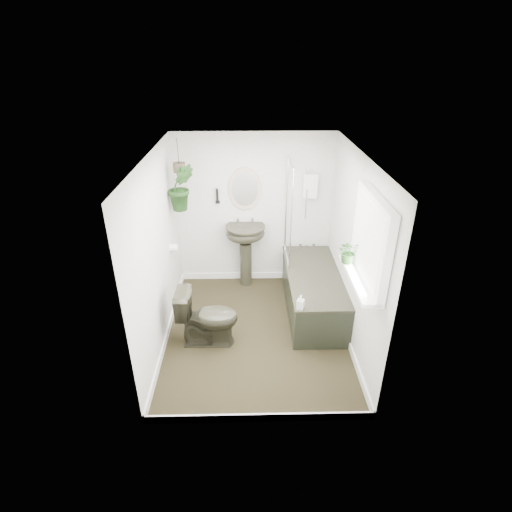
{
  "coord_description": "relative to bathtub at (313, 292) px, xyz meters",
  "views": [
    {
      "loc": [
        -0.1,
        -4.14,
        3.3
      ],
      "look_at": [
        0.0,
        0.15,
        1.05
      ],
      "focal_mm": 28.0,
      "sensor_mm": 36.0,
      "label": 1
    }
  ],
  "objects": [
    {
      "name": "bathtub",
      "position": [
        0.0,
        0.0,
        0.0
      ],
      "size": [
        0.72,
        1.72,
        0.58
      ],
      "primitive_type": null,
      "color": "#2B2A1E",
      "rests_on": "floor"
    },
    {
      "name": "skirting",
      "position": [
        -0.8,
        -0.5,
        -0.24
      ],
      "size": [
        2.3,
        2.8,
        0.1
      ],
      "primitive_type": "cube",
      "color": "white",
      "rests_on": "floor"
    },
    {
      "name": "oval_mirror",
      "position": [
        -0.93,
        0.87,
        1.21
      ],
      "size": [
        0.46,
        0.03,
        0.62
      ],
      "primitive_type": "ellipsoid",
      "color": "#C2AC94",
      "rests_on": "wall_back"
    },
    {
      "name": "wall_front",
      "position": [
        -0.8,
        -1.91,
        0.86
      ],
      "size": [
        2.3,
        0.02,
        2.3
      ],
      "primitive_type": "cube",
      "color": "white",
      "rests_on": "ground"
    },
    {
      "name": "pedestal_sink",
      "position": [
        -0.93,
        0.74,
        0.2
      ],
      "size": [
        0.68,
        0.62,
        0.99
      ],
      "primitive_type": null,
      "rotation": [
        0.0,
        0.0,
        0.25
      ],
      "color": "#2B2A1E",
      "rests_on": "floor"
    },
    {
      "name": "ceiling",
      "position": [
        -0.8,
        -0.5,
        2.02
      ],
      "size": [
        2.3,
        2.8,
        0.02
      ],
      "primitive_type": "cube",
      "color": "white",
      "rests_on": "ground"
    },
    {
      "name": "window_blinds",
      "position": [
        0.24,
        -1.2,
        1.36
      ],
      "size": [
        0.01,
        0.86,
        0.76
      ],
      "primitive_type": "cube",
      "color": "white",
      "rests_on": "wall_right"
    },
    {
      "name": "floor",
      "position": [
        -0.8,
        -0.5,
        -0.3
      ],
      "size": [
        2.3,
        2.8,
        0.02
      ],
      "primitive_type": "cube",
      "color": "black",
      "rests_on": "ground"
    },
    {
      "name": "soap_bottle",
      "position": [
        -0.29,
        -0.79,
        0.38
      ],
      "size": [
        0.1,
        0.11,
        0.17
      ],
      "primitive_type": "imported",
      "rotation": [
        0.0,
        0.0,
        -0.42
      ],
      "color": "black",
      "rests_on": "bathtub"
    },
    {
      "name": "toilet_roll_holder",
      "position": [
        -1.9,
        0.2,
        0.61
      ],
      "size": [
        0.11,
        0.11,
        0.11
      ],
      "primitive_type": "cylinder",
      "rotation": [
        0.0,
        1.57,
        0.0
      ],
      "color": "white",
      "rests_on": "wall_left"
    },
    {
      "name": "shower_box",
      "position": [
        0.0,
        0.84,
        1.26
      ],
      "size": [
        0.2,
        0.1,
        0.35
      ],
      "primitive_type": "cube",
      "color": "white",
      "rests_on": "wall_back"
    },
    {
      "name": "wall_back",
      "position": [
        -0.8,
        0.91,
        0.86
      ],
      "size": [
        2.3,
        0.02,
        2.3
      ],
      "primitive_type": "cube",
      "color": "white",
      "rests_on": "ground"
    },
    {
      "name": "window_recess",
      "position": [
        0.29,
        -1.2,
        1.36
      ],
      "size": [
        0.08,
        1.0,
        0.9
      ],
      "primitive_type": "cube",
      "color": "white",
      "rests_on": "wall_right"
    },
    {
      "name": "sill_plant",
      "position": [
        0.17,
        -0.9,
        1.09
      ],
      "size": [
        0.24,
        0.21,
        0.26
      ],
      "primitive_type": "imported",
      "rotation": [
        0.0,
        0.0,
        -0.03
      ],
      "color": "black",
      "rests_on": "window_sill"
    },
    {
      "name": "bath_screen",
      "position": [
        -0.33,
        0.49,
        0.99
      ],
      "size": [
        0.04,
        0.72,
        1.4
      ],
      "primitive_type": null,
      "color": "silver",
      "rests_on": "bathtub"
    },
    {
      "name": "hanging_plant",
      "position": [
        -1.77,
        0.45,
        1.38
      ],
      "size": [
        0.41,
        0.36,
        0.64
      ],
      "primitive_type": "imported",
      "rotation": [
        0.0,
        0.0,
        0.24
      ],
      "color": "black",
      "rests_on": "ceiling"
    },
    {
      "name": "wall_right",
      "position": [
        0.36,
        -0.5,
        0.86
      ],
      "size": [
        0.02,
        2.8,
        2.3
      ],
      "primitive_type": "cube",
      "color": "white",
      "rests_on": "ground"
    },
    {
      "name": "toilet",
      "position": [
        -1.4,
        -0.66,
        0.08
      ],
      "size": [
        0.74,
        0.44,
        0.75
      ],
      "primitive_type": "imported",
      "rotation": [
        0.0,
        0.0,
        1.55
      ],
      "color": "#2B2A1E",
      "rests_on": "floor"
    },
    {
      "name": "wall_sconce",
      "position": [
        -1.33,
        0.86,
        1.11
      ],
      "size": [
        0.04,
        0.04,
        0.22
      ],
      "primitive_type": "cylinder",
      "color": "black",
      "rests_on": "wall_back"
    },
    {
      "name": "window_sill",
      "position": [
        0.22,
        -1.2,
        0.94
      ],
      "size": [
        0.18,
        1.0,
        0.04
      ],
      "primitive_type": "cube",
      "color": "white",
      "rests_on": "wall_right"
    },
    {
      "name": "wall_left",
      "position": [
        -1.96,
        -0.5,
        0.86
      ],
      "size": [
        0.02,
        2.8,
        2.3
      ],
      "primitive_type": "cube",
      "color": "white",
      "rests_on": "ground"
    },
    {
      "name": "hanging_pot",
      "position": [
        -1.77,
        0.45,
        1.64
      ],
      "size": [
        0.16,
        0.16,
        0.12
      ],
      "primitive_type": "cylinder",
      "color": "#4F3E30",
      "rests_on": "ceiling"
    }
  ]
}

